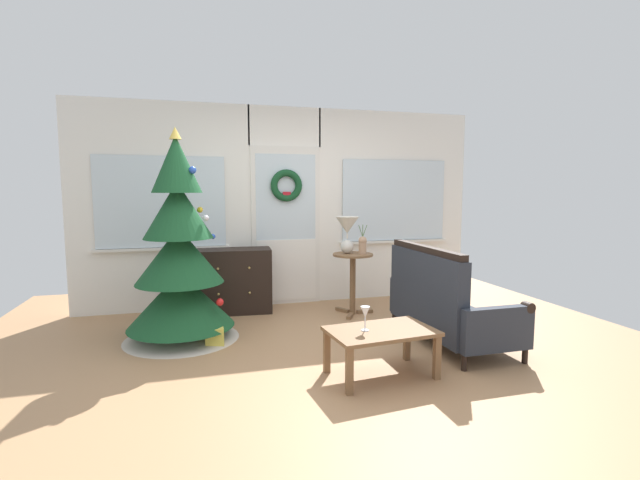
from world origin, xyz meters
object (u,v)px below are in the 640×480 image
Objects in this scene: flower_vase at (363,244)px; coffee_table at (381,336)px; side_table at (353,272)px; gift_box at (214,336)px; christmas_tree at (180,265)px; wine_glass at (365,313)px; settee_sofa at (443,305)px; dresser_cabinet at (234,281)px; table_lamp at (347,230)px.

coffee_table is at bearing -105.83° from flower_vase.
side_table reaches higher than gift_box.
christmas_tree is 2.00m from wine_glass.
gift_box is at bearing -157.43° from side_table.
side_table is at bearing 113.14° from settee_sofa.
coffee_table is at bearing -41.31° from christmas_tree.
coffee_table is 1.69m from gift_box.
dresser_cabinet is 1.04× the size of coffee_table.
wine_glass is at bearing -43.76° from christmas_tree.
wine_glass reaches higher than coffee_table.
wine_glass is at bearing -106.44° from side_table.
settee_sofa reaches higher than dresser_cabinet.
side_table is 1.68× the size of table_lamp.
settee_sofa is (1.88, -1.67, -0.01)m from dresser_cabinet.
table_lamp reaches higher than dresser_cabinet.
side_table is at bearing -33.69° from table_lamp.
flower_vase is at bearing 19.68° from gift_box.
coffee_table is 0.24m from wine_glass.
table_lamp is 1.98m from coffee_table.
coffee_table is (0.98, -2.27, -0.06)m from dresser_cabinet.
settee_sofa is 1.20m from wine_glass.
settee_sofa is at bearing -70.12° from flower_vase.
christmas_tree is 2.26× the size of dresser_cabinet.
settee_sofa is 8.47× the size of gift_box.
wine_glass is (-0.52, -1.78, 0.00)m from side_table.
settee_sofa is 1.30m from side_table.
table_lamp is 2.52× the size of gift_box.
gift_box is (-1.75, -0.63, -0.77)m from flower_vase.
flower_vase is (1.47, -0.54, 0.46)m from dresser_cabinet.
settee_sofa is at bearing -13.13° from gift_box.
side_table is 1.83m from coffee_table.
side_table is (1.96, 0.40, -0.24)m from christmas_tree.
christmas_tree is 2.62m from settee_sofa.
dresser_cabinet is 2.65× the size of flower_vase.
flower_vase is at bearing 9.36° from christmas_tree.
settee_sofa is 3.36× the size of table_lamp.
christmas_tree is at bearing 162.24° from settee_sofa.
gift_box is (-1.26, 1.10, -0.24)m from coffee_table.
side_table reaches higher than coffee_table.
settee_sofa reaches higher than gift_box.
dresser_cabinet reaches higher than wine_glass.
gift_box is (0.31, -0.29, -0.67)m from christmas_tree.
christmas_tree is at bearing -170.64° from flower_vase.
dresser_cabinet is at bearing 76.30° from gift_box.
settee_sofa reaches higher than coffee_table.
table_lamp reaches higher than settee_sofa.
wine_glass is (-0.62, -1.72, -0.33)m from flower_vase.
coffee_table is at bearing -66.62° from dresser_cabinet.
flower_vase is at bearing -32.01° from table_lamp.
christmas_tree is 2.02m from side_table.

